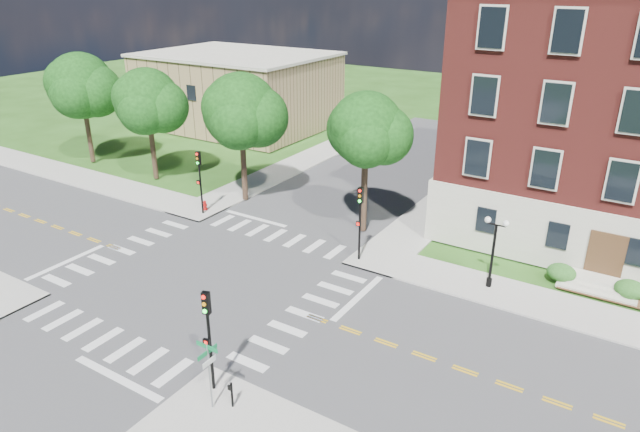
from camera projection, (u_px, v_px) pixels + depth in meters
The scene contains 19 objects.
ground at pixel (204, 279), 33.83m from camera, with size 160.00×160.00×0.00m, color #254A15.
road_ew at pixel (204, 279), 33.82m from camera, with size 90.00×12.00×0.01m, color #3D3D3F.
road_ns at pixel (204, 279), 33.82m from camera, with size 12.00×90.00×0.01m, color #3D3D3F.
sidewalk_ne at pixel (532, 243), 38.25m from camera, with size 34.00×34.00×0.12m.
sidewalk_nw at pixel (195, 167), 53.31m from camera, with size 34.00×34.00×0.12m.
crosswalk_east at pixel (305, 314), 30.30m from camera, with size 2.20×10.20×0.02m, color silver, non-canonical shape.
stop_bar_east at pixel (358, 298), 31.85m from camera, with size 0.40×5.50×0.00m, color silver.
secondary_building at pixel (238, 90), 66.29m from camera, with size 20.40×15.40×8.30m.
tree_a at pixel (81, 86), 51.79m from camera, with size 5.98×5.98×10.19m.
tree_b at pixel (147, 101), 47.51m from camera, with size 5.51×5.51×9.55m.
tree_c at pixel (241, 111), 42.74m from camera, with size 5.75×5.75×9.97m.
tree_d at pixel (366, 129), 37.18m from camera, with size 4.91×4.91×9.73m.
traffic_signal_se at pixel (208, 329), 23.53m from camera, with size 0.36×0.42×4.80m.
traffic_signal_ne at pixel (360, 214), 34.72m from camera, with size 0.34×0.38×4.80m.
traffic_signal_nw at pixel (200, 174), 41.63m from camera, with size 0.35×0.39×4.80m.
twin_lamp_west at pixel (493, 249), 31.89m from camera, with size 1.36×0.36×4.23m.
street_sign_pole at pixel (209, 364), 22.80m from camera, with size 1.10×1.10×3.10m.
push_button_post at pixel (231, 394), 23.42m from camera, with size 0.14×0.21×1.20m.
fire_hydrant at pixel (205, 205), 43.31m from camera, with size 0.35×0.35×0.75m.
Camera 1 is at (21.65, -21.42, 16.70)m, focal length 32.00 mm.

